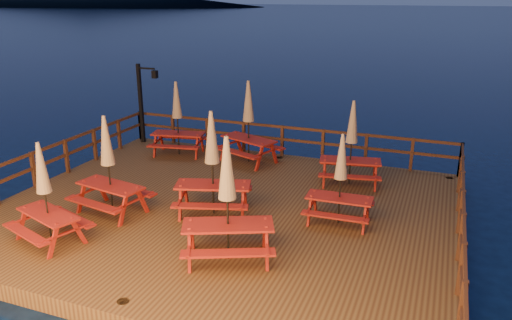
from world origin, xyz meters
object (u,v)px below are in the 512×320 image
object	(u,v)px
picnic_table_0	(108,164)
picnic_table_2	(341,178)
lamp_post	(144,96)
picnic_table_1	(177,117)

from	to	relation	value
picnic_table_0	picnic_table_2	xyz separation A→B (m)	(5.66, 1.53, -0.15)
lamp_post	picnic_table_1	distance (m)	2.14
picnic_table_1	picnic_table_2	xyz separation A→B (m)	(6.52, -3.49, -0.15)
lamp_post	picnic_table_2	xyz separation A→B (m)	(8.42, -4.36, -0.59)
lamp_post	picnic_table_0	distance (m)	6.52
lamp_post	picnic_table_2	size ratio (longest dim) A/B	1.30
lamp_post	picnic_table_0	xyz separation A→B (m)	(2.76, -5.89, -0.44)
picnic_table_1	picnic_table_2	world-z (taller)	picnic_table_1
lamp_post	picnic_table_1	world-z (taller)	lamp_post
lamp_post	picnic_table_0	bearing A→B (deg)	-64.90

